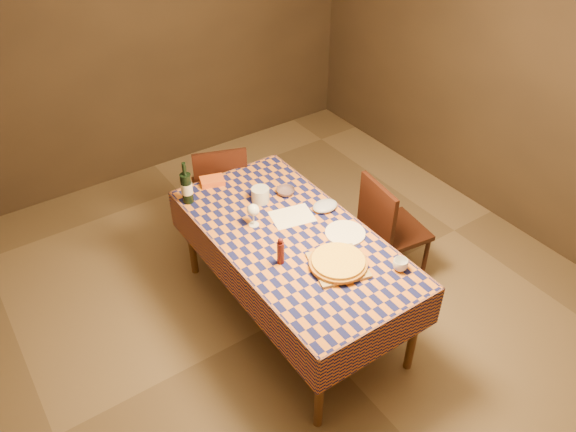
{
  "coord_description": "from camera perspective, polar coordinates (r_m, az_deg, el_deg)",
  "views": [
    {
      "loc": [
        -1.64,
        -2.35,
        3.15
      ],
      "look_at": [
        0.0,
        0.05,
        0.9
      ],
      "focal_mm": 35.0,
      "sensor_mm": 36.0,
      "label": 1
    }
  ],
  "objects": [
    {
      "name": "wine_glass",
      "position": [
        3.74,
        -3.56,
        0.53
      ],
      "size": [
        0.09,
        0.09,
        0.17
      ],
      "color": "white",
      "rests_on": "dining_table"
    },
    {
      "name": "dining_table",
      "position": [
        3.77,
        0.43,
        -2.86
      ],
      "size": [
        0.94,
        1.84,
        0.77
      ],
      "color": "brown",
      "rests_on": "ground"
    },
    {
      "name": "flour_patch",
      "position": [
        3.88,
        0.42,
        -0.04
      ],
      "size": [
        0.33,
        0.28,
        0.0
      ],
      "primitive_type": "cube",
      "rotation": [
        0.0,
        0.0,
        -0.22
      ],
      "color": "white",
      "rests_on": "dining_table"
    },
    {
      "name": "flour_bag",
      "position": [
        3.94,
        3.79,
        1.03
      ],
      "size": [
        0.22,
        0.18,
        0.05
      ],
      "primitive_type": "ellipsoid",
      "rotation": [
        0.0,
        0.0,
        -0.25
      ],
      "color": "#9FAACB",
      "rests_on": "dining_table"
    },
    {
      "name": "cutting_board",
      "position": [
        3.5,
        5.1,
        -5.0
      ],
      "size": [
        0.4,
        0.4,
        0.02
      ],
      "primitive_type": "cube",
      "rotation": [
        0.0,
        0.0,
        -0.3
      ],
      "color": "#A8894E",
      "rests_on": "dining_table"
    },
    {
      "name": "chair_right",
      "position": [
        4.26,
        10.07,
        -1.05
      ],
      "size": [
        0.48,
        0.47,
        0.93
      ],
      "color": "black",
      "rests_on": "ground"
    },
    {
      "name": "takeout_container",
      "position": [
        4.24,
        -7.71,
        3.54
      ],
      "size": [
        0.2,
        0.17,
        0.04
      ],
      "primitive_type": "cube",
      "rotation": [
        0.0,
        0.0,
        -0.29
      ],
      "color": "#D2541B",
      "rests_on": "dining_table"
    },
    {
      "name": "room",
      "position": [
        3.38,
        0.48,
        5.61
      ],
      "size": [
        5.0,
        5.1,
        2.7
      ],
      "color": "brown",
      "rests_on": "ground"
    },
    {
      "name": "pepper_mill",
      "position": [
        3.46,
        -0.75,
        -3.62
      ],
      "size": [
        0.05,
        0.05,
        0.19
      ],
      "color": "#4A1311",
      "rests_on": "dining_table"
    },
    {
      "name": "bowl",
      "position": [
        4.09,
        -0.26,
        2.51
      ],
      "size": [
        0.16,
        0.16,
        0.04
      ],
      "primitive_type": "imported",
      "rotation": [
        0.0,
        0.0,
        -0.2
      ],
      "color": "#5A444C",
      "rests_on": "dining_table"
    },
    {
      "name": "wine_bottle",
      "position": [
        4.02,
        -10.26,
        2.87
      ],
      "size": [
        0.09,
        0.09,
        0.32
      ],
      "color": "black",
      "rests_on": "dining_table"
    },
    {
      "name": "deli_tub",
      "position": [
        4.0,
        -2.82,
        2.16
      ],
      "size": [
        0.15,
        0.15,
        0.11
      ],
      "primitive_type": "cylinder",
      "rotation": [
        0.0,
        0.0,
        0.16
      ],
      "color": "silver",
      "rests_on": "dining_table"
    },
    {
      "name": "pizza",
      "position": [
        3.49,
        5.12,
        -4.67
      ],
      "size": [
        0.44,
        0.44,
        0.04
      ],
      "color": "#A6661B",
      "rests_on": "cutting_board"
    },
    {
      "name": "tumbler",
      "position": [
        3.52,
        11.34,
        -4.87
      ],
      "size": [
        0.12,
        0.12,
        0.08
      ],
      "primitive_type": "imported",
      "rotation": [
        0.0,
        0.0,
        -0.24
      ],
      "color": "white",
      "rests_on": "dining_table"
    },
    {
      "name": "white_plate",
      "position": [
        3.75,
        5.83,
        -1.75
      ],
      "size": [
        0.27,
        0.27,
        0.02
      ],
      "primitive_type": "cylinder",
      "rotation": [
        0.0,
        0.0,
        0.02
      ],
      "color": "white",
      "rests_on": "dining_table"
    },
    {
      "name": "chair_far",
      "position": [
        4.63,
        -6.88,
        2.9
      ],
      "size": [
        0.54,
        0.55,
        0.93
      ],
      "color": "black",
      "rests_on": "ground"
    }
  ]
}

